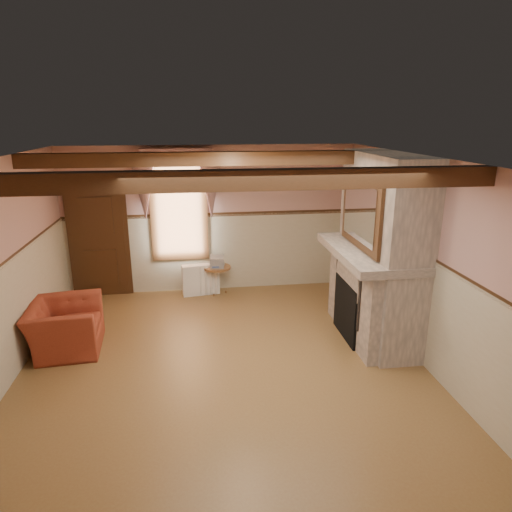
{
  "coord_description": "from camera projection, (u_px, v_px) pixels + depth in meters",
  "views": [
    {
      "loc": [
        -0.33,
        -5.6,
        3.28
      ],
      "look_at": [
        0.56,
        0.8,
        1.31
      ],
      "focal_mm": 32.0,
      "sensor_mm": 36.0,
      "label": 1
    }
  ],
  "objects": [
    {
      "name": "floor",
      "position": [
        224.0,
        365.0,
        6.3
      ],
      "size": [
        5.5,
        6.0,
        0.01
      ],
      "primitive_type": "cube",
      "color": "brown",
      "rests_on": "ground"
    },
    {
      "name": "ceiling",
      "position": [
        219.0,
        159.0,
        5.48
      ],
      "size": [
        5.5,
        6.0,
        0.01
      ],
      "primitive_type": "cube",
      "color": "silver",
      "rests_on": "wall_back"
    },
    {
      "name": "wall_back",
      "position": [
        211.0,
        220.0,
        8.74
      ],
      "size": [
        5.5,
        0.02,
        2.8
      ],
      "primitive_type": "cube",
      "color": "tan",
      "rests_on": "floor"
    },
    {
      "name": "wall_front",
      "position": [
        251.0,
        410.0,
        3.05
      ],
      "size": [
        5.5,
        0.02,
        2.8
      ],
      "primitive_type": "cube",
      "color": "tan",
      "rests_on": "floor"
    },
    {
      "name": "wall_right",
      "position": [
        422.0,
        260.0,
        6.26
      ],
      "size": [
        0.02,
        6.0,
        2.8
      ],
      "primitive_type": "cube",
      "color": "tan",
      "rests_on": "floor"
    },
    {
      "name": "wainscot",
      "position": [
        222.0,
        315.0,
        6.08
      ],
      "size": [
        5.5,
        6.0,
        1.5
      ],
      "primitive_type": null,
      "color": "#BFB59A",
      "rests_on": "floor"
    },
    {
      "name": "chair_rail",
      "position": [
        221.0,
        262.0,
        5.86
      ],
      "size": [
        5.5,
        6.0,
        0.08
      ],
      "primitive_type": null,
      "color": "black",
      "rests_on": "wainscot"
    },
    {
      "name": "firebox",
      "position": [
        350.0,
        310.0,
        7.0
      ],
      "size": [
        0.2,
        0.95,
        0.9
      ],
      "primitive_type": "cube",
      "color": "black",
      "rests_on": "floor"
    },
    {
      "name": "armchair",
      "position": [
        65.0,
        327.0,
        6.64
      ],
      "size": [
        1.03,
        1.16,
        0.71
      ],
      "primitive_type": "imported",
      "rotation": [
        0.0,
        0.0,
        1.64
      ],
      "color": "maroon",
      "rests_on": "floor"
    },
    {
      "name": "side_table",
      "position": [
        217.0,
        280.0,
        8.79
      ],
      "size": [
        0.54,
        0.54,
        0.55
      ],
      "primitive_type": "cylinder",
      "rotation": [
        0.0,
        0.0,
        -0.04
      ],
      "color": "brown",
      "rests_on": "floor"
    },
    {
      "name": "book_stack",
      "position": [
        217.0,
        262.0,
        8.67
      ],
      "size": [
        0.29,
        0.34,
        0.2
      ],
      "primitive_type": "cube",
      "rotation": [
        0.0,
        0.0,
        -0.08
      ],
      "color": "#B7AD8C",
      "rests_on": "side_table"
    },
    {
      "name": "radiator",
      "position": [
        201.0,
        279.0,
        8.74
      ],
      "size": [
        0.72,
        0.28,
        0.6
      ],
      "primitive_type": "cube",
      "rotation": [
        0.0,
        0.0,
        0.14
      ],
      "color": "white",
      "rests_on": "floor"
    },
    {
      "name": "bowl",
      "position": [
        371.0,
        246.0,
        6.71
      ],
      "size": [
        0.31,
        0.31,
        0.08
      ],
      "primitive_type": "imported",
      "color": "brown",
      "rests_on": "mantel"
    },
    {
      "name": "mantel_clock",
      "position": [
        355.0,
        231.0,
        7.35
      ],
      "size": [
        0.14,
        0.24,
        0.2
      ],
      "primitive_type": "cube",
      "color": "#31220D",
      "rests_on": "mantel"
    },
    {
      "name": "oil_lamp",
      "position": [
        358.0,
        230.0,
        7.23
      ],
      "size": [
        0.11,
        0.11,
        0.28
      ],
      "primitive_type": "cylinder",
      "color": "#B48832",
      "rests_on": "mantel"
    },
    {
      "name": "candle_red",
      "position": [
        389.0,
        256.0,
        6.11
      ],
      "size": [
        0.06,
        0.06,
        0.16
      ],
      "primitive_type": "cylinder",
      "color": "#B02615",
      "rests_on": "mantel"
    },
    {
      "name": "jar_yellow",
      "position": [
        377.0,
        249.0,
        6.51
      ],
      "size": [
        0.06,
        0.06,
        0.12
      ],
      "primitive_type": "cylinder",
      "color": "gold",
      "rests_on": "mantel"
    },
    {
      "name": "fireplace",
      "position": [
        382.0,
        249.0,
        6.78
      ],
      "size": [
        0.85,
        2.0,
        2.8
      ],
      "primitive_type": "cube",
      "color": "gray",
      "rests_on": "floor"
    },
    {
      "name": "mantel",
      "position": [
        370.0,
        252.0,
        6.77
      ],
      "size": [
        1.05,
        2.05,
        0.12
      ],
      "primitive_type": "cube",
      "color": "gray",
      "rests_on": "fireplace"
    },
    {
      "name": "overmantel_mirror",
      "position": [
        361.0,
        212.0,
        6.57
      ],
      "size": [
        0.06,
        1.44,
        1.04
      ],
      "primitive_type": "cube",
      "color": "silver",
      "rests_on": "fireplace"
    },
    {
      "name": "door",
      "position": [
        99.0,
        242.0,
        8.5
      ],
      "size": [
        1.1,
        0.1,
        2.1
      ],
      "primitive_type": "cube",
      "color": "black",
      "rests_on": "floor"
    },
    {
      "name": "window",
      "position": [
        179.0,
        208.0,
        8.55
      ],
      "size": [
        1.06,
        0.08,
        2.02
      ],
      "primitive_type": "cube",
      "color": "white",
      "rests_on": "wall_back"
    },
    {
      "name": "window_drapes",
      "position": [
        177.0,
        176.0,
        8.29
      ],
      "size": [
        1.3,
        0.14,
        1.4
      ],
      "primitive_type": "cube",
      "color": "gray",
      "rests_on": "wall_back"
    },
    {
      "name": "ceiling_beam_front",
      "position": [
        227.0,
        180.0,
        4.38
      ],
      "size": [
        5.5,
        0.18,
        0.2
      ],
      "primitive_type": "cube",
      "color": "black",
      "rests_on": "ceiling"
    },
    {
      "name": "ceiling_beam_back",
      "position": [
        214.0,
        159.0,
        6.65
      ],
      "size": [
        5.5,
        0.18,
        0.2
      ],
      "primitive_type": "cube",
      "color": "black",
      "rests_on": "ceiling"
    }
  ]
}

